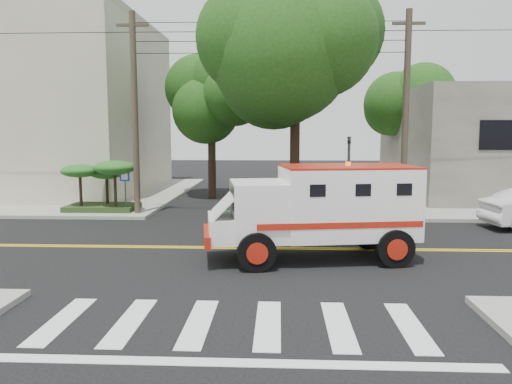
{
  "coord_description": "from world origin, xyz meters",
  "views": [
    {
      "loc": [
        0.8,
        -16.05,
        3.83
      ],
      "look_at": [
        -0.05,
        2.16,
        1.6
      ],
      "focal_mm": 35.0,
      "sensor_mm": 36.0,
      "label": 1
    }
  ],
  "objects": [
    {
      "name": "pedestrian_b",
      "position": [
        5.5,
        5.5,
        1.03
      ],
      "size": [
        1.06,
        0.97,
        1.75
      ],
      "primitive_type": "imported",
      "rotation": [
        0.0,
        0.0,
        2.68
      ],
      "color": "gray",
      "rests_on": "sidewalk_ne"
    },
    {
      "name": "palm_planter",
      "position": [
        -7.44,
        6.62,
        1.65
      ],
      "size": [
        3.52,
        2.63,
        2.36
      ],
      "color": "#1E3314",
      "rests_on": "sidewalk_nw"
    },
    {
      "name": "sidewalk_ne",
      "position": [
        13.5,
        13.5,
        0.07
      ],
      "size": [
        17.0,
        17.0,
        0.15
      ],
      "primitive_type": "cube",
      "color": "gray",
      "rests_on": "ground"
    },
    {
      "name": "utility_pole_right",
      "position": [
        6.3,
        6.2,
        4.5
      ],
      "size": [
        0.28,
        0.28,
        9.0
      ],
      "primitive_type": "cylinder",
      "color": "#382D23",
      "rests_on": "ground"
    },
    {
      "name": "utility_pole_left",
      "position": [
        -5.6,
        6.0,
        4.5
      ],
      "size": [
        0.28,
        0.28,
        9.0
      ],
      "primitive_type": "cylinder",
      "color": "#382D23",
      "rests_on": "ground"
    },
    {
      "name": "sidewalk_nw",
      "position": [
        -13.5,
        13.5,
        0.07
      ],
      "size": [
        17.0,
        17.0,
        0.15
      ],
      "primitive_type": "cube",
      "color": "gray",
      "rests_on": "ground"
    },
    {
      "name": "building_left",
      "position": [
        -15.5,
        15.0,
        5.15
      ],
      "size": [
        16.0,
        14.0,
        10.0
      ],
      "primitive_type": "cube",
      "color": "#AFAA8F",
      "rests_on": "sidewalk_nw"
    },
    {
      "name": "ground",
      "position": [
        0.0,
        0.0,
        0.0
      ],
      "size": [
        100.0,
        100.0,
        0.0
      ],
      "primitive_type": "plane",
      "color": "black",
      "rests_on": "ground"
    },
    {
      "name": "tree_right",
      "position": [
        8.84,
        15.77,
        6.09
      ],
      "size": [
        4.8,
        4.5,
        8.2
      ],
      "color": "black",
      "rests_on": "ground"
    },
    {
      "name": "tree_main",
      "position": [
        1.94,
        6.21,
        7.2
      ],
      "size": [
        6.08,
        5.7,
        9.85
      ],
      "color": "black",
      "rests_on": "ground"
    },
    {
      "name": "traffic_signal",
      "position": [
        3.8,
        5.6,
        2.23
      ],
      "size": [
        0.15,
        0.18,
        3.6
      ],
      "color": "#3F3F42",
      "rests_on": "ground"
    },
    {
      "name": "armored_truck",
      "position": [
        2.05,
        -1.32,
        1.6
      ],
      "size": [
        6.47,
        3.29,
        2.82
      ],
      "rotation": [
        0.0,
        0.0,
        0.16
      ],
      "color": "white",
      "rests_on": "ground"
    },
    {
      "name": "pedestrian_a",
      "position": [
        5.5,
        6.32,
        1.06
      ],
      "size": [
        0.79,
        0.76,
        1.83
      ],
      "primitive_type": "imported",
      "rotation": [
        0.0,
        0.0,
        3.81
      ],
      "color": "gray",
      "rests_on": "sidewalk_ne"
    },
    {
      "name": "accessibility_sign",
      "position": [
        -6.2,
        6.17,
        1.37
      ],
      "size": [
        0.45,
        0.1,
        2.02
      ],
      "color": "#3F3F42",
      "rests_on": "ground"
    },
    {
      "name": "tree_left",
      "position": [
        -2.68,
        11.79,
        5.73
      ],
      "size": [
        4.48,
        4.2,
        7.7
      ],
      "color": "black",
      "rests_on": "ground"
    }
  ]
}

